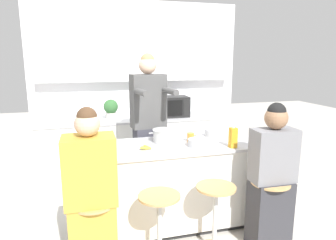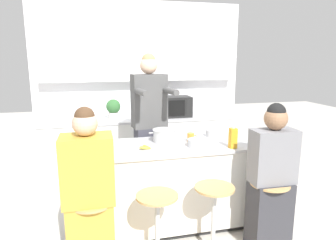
# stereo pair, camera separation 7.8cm
# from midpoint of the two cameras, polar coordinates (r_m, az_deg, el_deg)

# --- Properties ---
(ground_plane) EXTENTS (16.00, 16.00, 0.00)m
(ground_plane) POSITION_cam_midpoint_polar(r_m,az_deg,el_deg) (3.53, -0.34, -19.08)
(ground_plane) COLOR beige
(wall_back) EXTENTS (3.38, 0.22, 2.70)m
(wall_back) POSITION_cam_midpoint_polar(r_m,az_deg,el_deg) (4.95, -6.17, 8.56)
(wall_back) COLOR white
(wall_back) RESTS_ON ground_plane
(back_counter) EXTENTS (3.14, 0.68, 0.90)m
(back_counter) POSITION_cam_midpoint_polar(r_m,az_deg,el_deg) (4.81, -5.28, -4.73)
(back_counter) COLOR white
(back_counter) RESTS_ON ground_plane
(kitchen_island) EXTENTS (2.02, 0.73, 0.91)m
(kitchen_island) POSITION_cam_midpoint_polar(r_m,az_deg,el_deg) (3.32, -0.35, -12.20)
(kitchen_island) COLOR black
(kitchen_island) RESTS_ON ground_plane
(bar_stool_leftmost) EXTENTS (0.38, 0.38, 0.67)m
(bar_stool_leftmost) POSITION_cam_midpoint_polar(r_m,az_deg,el_deg) (2.73, -14.45, -20.72)
(bar_stool_leftmost) COLOR tan
(bar_stool_leftmost) RESTS_ON ground_plane
(bar_stool_center_left) EXTENTS (0.38, 0.38, 0.67)m
(bar_stool_center_left) POSITION_cam_midpoint_polar(r_m,az_deg,el_deg) (2.76, -2.50, -19.94)
(bar_stool_center_left) COLOR tan
(bar_stool_center_left) RESTS_ON ground_plane
(bar_stool_center_right) EXTENTS (0.38, 0.38, 0.67)m
(bar_stool_center_right) POSITION_cam_midpoint_polar(r_m,az_deg,el_deg) (2.94, 8.15, -17.95)
(bar_stool_center_right) COLOR tan
(bar_stool_center_right) RESTS_ON ground_plane
(bar_stool_rightmost) EXTENTS (0.38, 0.38, 0.67)m
(bar_stool_rightmost) POSITION_cam_midpoint_polar(r_m,az_deg,el_deg) (3.14, 17.88, -16.36)
(bar_stool_rightmost) COLOR tan
(bar_stool_rightmost) RESTS_ON ground_plane
(person_cooking) EXTENTS (0.47, 0.62, 1.87)m
(person_cooking) POSITION_cam_midpoint_polar(r_m,az_deg,el_deg) (3.67, -4.30, -2.03)
(person_cooking) COLOR #383842
(person_cooking) RESTS_ON ground_plane
(person_wrapped_blanket) EXTENTS (0.41, 0.29, 1.45)m
(person_wrapped_blanket) POSITION_cam_midpoint_polar(r_m,az_deg,el_deg) (2.57, -15.23, -14.52)
(person_wrapped_blanket) COLOR gold
(person_wrapped_blanket) RESTS_ON ground_plane
(person_seated_near) EXTENTS (0.41, 0.27, 1.42)m
(person_seated_near) POSITION_cam_midpoint_polar(r_m,az_deg,el_deg) (3.04, 18.39, -11.22)
(person_seated_near) COLOR #333338
(person_seated_near) RESTS_ON ground_plane
(cooking_pot) EXTENTS (0.34, 0.25, 0.14)m
(cooking_pot) POSITION_cam_midpoint_polar(r_m,az_deg,el_deg) (3.24, -1.42, -3.00)
(cooking_pot) COLOR #B7BABC
(cooking_pot) RESTS_ON kitchen_island
(fruit_bowl) EXTENTS (0.19, 0.19, 0.08)m
(fruit_bowl) POSITION_cam_midpoint_polar(r_m,az_deg,el_deg) (3.10, 4.83, -4.33)
(fruit_bowl) COLOR #B7BABC
(fruit_bowl) RESTS_ON kitchen_island
(mixing_bowl_steel) EXTENTS (0.20, 0.20, 0.08)m
(mixing_bowl_steel) POSITION_cam_midpoint_polar(r_m,az_deg,el_deg) (3.53, 8.00, -2.41)
(mixing_bowl_steel) COLOR #B7BABC
(mixing_bowl_steel) RESTS_ON kitchen_island
(coffee_cup_near) EXTENTS (0.11, 0.08, 0.10)m
(coffee_cup_near) POSITION_cam_midpoint_polar(r_m,az_deg,el_deg) (3.26, 3.66, -3.31)
(coffee_cup_near) COLOR orange
(coffee_cup_near) RESTS_ON kitchen_island
(banana_bunch) EXTENTS (0.14, 0.10, 0.05)m
(banana_bunch) POSITION_cam_midpoint_polar(r_m,az_deg,el_deg) (3.00, -5.13, -5.24)
(banana_bunch) COLOR yellow
(banana_bunch) RESTS_ON kitchen_island
(juice_carton) EXTENTS (0.07, 0.07, 0.22)m
(juice_carton) POSITION_cam_midpoint_polar(r_m,az_deg,el_deg) (3.10, 11.59, -3.29)
(juice_carton) COLOR gold
(juice_carton) RESTS_ON kitchen_island
(microwave) EXTENTS (0.48, 0.34, 0.32)m
(microwave) POSITION_cam_midpoint_polar(r_m,az_deg,el_deg) (4.74, 0.45, 2.60)
(microwave) COLOR black
(microwave) RESTS_ON back_counter
(potted_plant) EXTENTS (0.22, 0.22, 0.30)m
(potted_plant) POSITION_cam_midpoint_polar(r_m,az_deg,el_deg) (4.62, -11.30, 2.19)
(potted_plant) COLOR beige
(potted_plant) RESTS_ON back_counter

